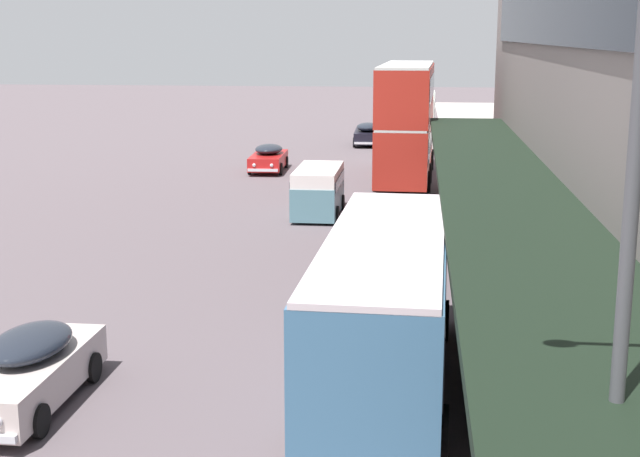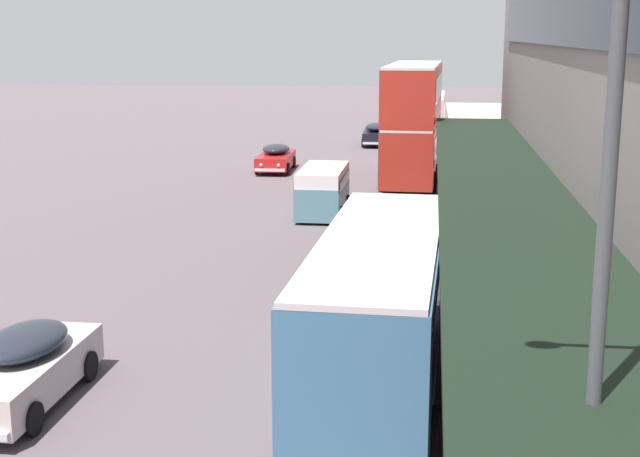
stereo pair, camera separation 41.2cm
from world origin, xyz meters
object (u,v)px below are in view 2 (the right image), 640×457
sedan_lead_mid (23,367)px  street_lamp (585,292)px  sedan_second_mid (377,134)px  transit_bus_kerbside_rear (424,116)px  transit_bus_kerbside_far (379,303)px  sedan_lead_near (276,158)px  vw_van (323,188)px  transit_bus_kerbside_front (413,118)px

sedan_lead_mid → street_lamp: street_lamp is taller
sedan_second_mid → street_lamp: size_ratio=0.56×
transit_bus_kerbside_rear → sedan_lead_mid: bearing=-99.7°
transit_bus_kerbside_far → transit_bus_kerbside_rear: bearing=89.4°
transit_bus_kerbside_far → sedan_second_mid: size_ratio=2.20×
sedan_lead_near → vw_van: size_ratio=0.98×
transit_bus_kerbside_rear → street_lamp: size_ratio=1.27×
sedan_lead_mid → sedan_lead_near: 31.14m
sedan_lead_mid → street_lamp: 12.44m
transit_bus_kerbside_far → vw_van: bearing=100.5°
transit_bus_kerbside_front → transit_bus_kerbside_rear: (0.41, 14.80, -1.23)m
transit_bus_kerbside_front → sedan_second_mid: transit_bus_kerbside_front is taller
vw_van → sedan_second_mid: bearing=88.3°
transit_bus_kerbside_far → sedan_lead_near: (-7.35, 29.62, -1.18)m
transit_bus_kerbside_front → sedan_second_mid: (-2.69, 14.31, -2.39)m
transit_bus_kerbside_front → sedan_lead_mid: bearing=-103.7°
sedan_lead_near → street_lamp: (9.93, -38.02, 3.97)m
transit_bus_kerbside_rear → street_lamp: 50.61m
transit_bus_kerbside_front → sedan_lead_near: (-7.39, 2.32, -2.42)m
sedan_second_mid → vw_van: 23.51m
sedan_lead_near → transit_bus_kerbside_rear: bearing=58.0°
sedan_second_mid → sedan_lead_near: sedan_second_mid is taller
transit_bus_kerbside_front → street_lamp: 35.82m
transit_bus_kerbside_front → transit_bus_kerbside_far: size_ratio=1.12×
vw_van → transit_bus_kerbside_far: bearing=-79.5°
transit_bus_kerbside_rear → sedan_second_mid: 3.35m
sedan_lead_near → sedan_lead_mid: bearing=-89.4°
sedan_lead_mid → transit_bus_kerbside_rear: bearing=80.3°
sedan_lead_mid → street_lamp: size_ratio=0.58×
transit_bus_kerbside_front → transit_bus_kerbside_rear: size_ratio=1.09×
transit_bus_kerbside_front → sedan_lead_mid: 29.76m
sedan_lead_mid → sedan_lead_near: size_ratio=1.03×
transit_bus_kerbside_rear → sedan_lead_mid: (-7.46, -43.61, -1.15)m
transit_bus_kerbside_far → sedan_lead_mid: size_ratio=2.13×
transit_bus_kerbside_front → sedan_lead_mid: (-7.05, -28.82, -2.38)m
transit_bus_kerbside_front → vw_van: bearing=-110.3°
transit_bus_kerbside_far → sedan_second_mid: transit_bus_kerbside_far is taller
sedan_lead_near → vw_van: vw_van is taller
sedan_lead_mid → street_lamp: (9.59, -6.88, 3.93)m
transit_bus_kerbside_rear → vw_van: (-3.81, -23.98, -0.81)m
transit_bus_kerbside_rear → sedan_lead_near: transit_bus_kerbside_rear is taller
sedan_lead_mid → sedan_lead_near: (-0.34, 31.14, -0.04)m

